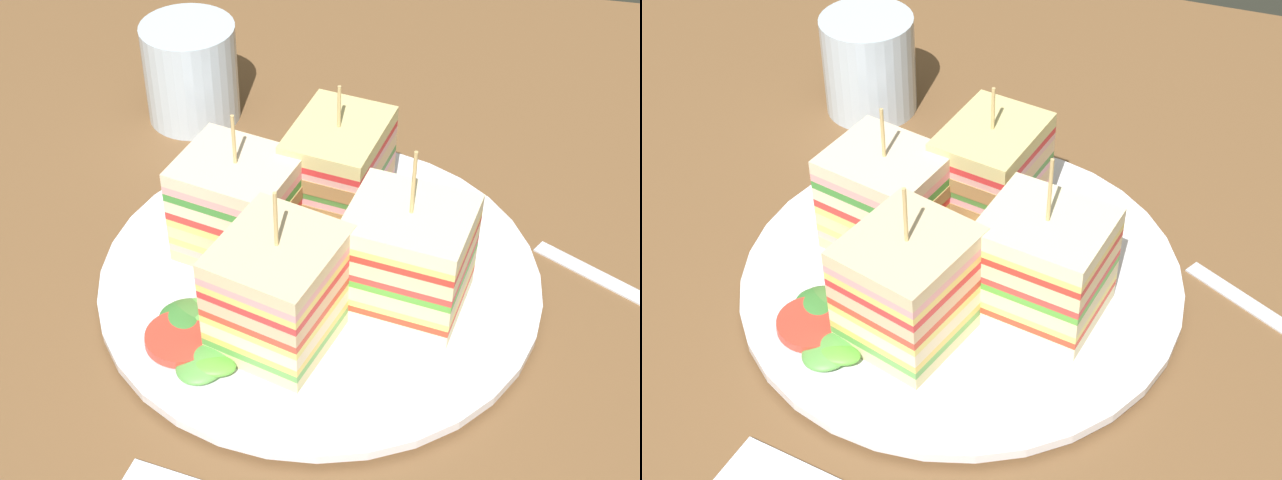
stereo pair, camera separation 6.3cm
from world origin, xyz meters
The scene contains 9 objects.
ground_plane centered at (0.00, 0.00, -0.90)cm, with size 108.75×90.81×1.80cm, color brown.
plate centered at (0.00, 0.00, 0.78)cm, with size 29.51×29.51×1.29cm.
sandwich_wedge_0 centered at (5.80, -1.43, 4.94)cm, with size 8.75×7.85×10.95cm.
sandwich_wedge_1 centered at (1.30, 5.83, 5.05)cm, with size 8.45×9.06×11.39cm.
sandwich_wedge_2 centered at (-5.82, 1.28, 5.01)cm, with size 8.47×7.64×11.97cm.
sandwich_wedge_3 centered at (-0.05, -5.97, 5.19)cm, with size 7.08×8.43×10.96cm.
chip_pile centered at (-1.59, 0.20, 2.69)cm, with size 7.38×8.05×3.21cm.
salad_garnish centered at (6.55, 7.62, 1.89)cm, with size 6.64×7.67×1.40cm.
drinking_glass centered at (14.48, -17.97, 3.51)cm, with size 7.59×7.59×8.26cm.
Camera 2 is at (-15.84, 44.39, 46.47)cm, focal length 54.69 mm.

